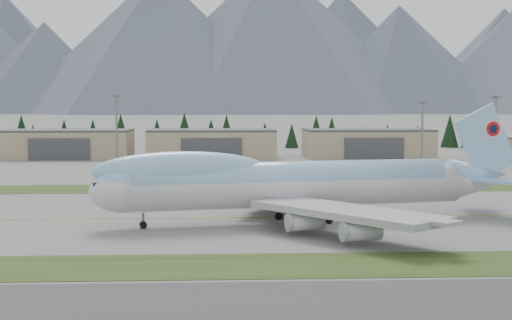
{
  "coord_description": "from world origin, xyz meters",
  "views": [
    {
      "loc": [
        -11.48,
        -123.15,
        19.23
      ],
      "look_at": [
        -4.06,
        28.0,
        8.0
      ],
      "focal_mm": 50.0,
      "sensor_mm": 36.0,
      "label": 1
    }
  ],
  "objects": [
    {
      "name": "grass_strip_near",
      "position": [
        0.0,
        -38.0,
        0.0
      ],
      "size": [
        400.0,
        14.0,
        0.08
      ],
      "primitive_type": "cube",
      "color": "#2E4217",
      "rests_on": "ground"
    },
    {
      "name": "hangar_right",
      "position": [
        45.0,
        149.9,
        5.39
      ],
      "size": [
        48.0,
        26.6,
        10.8
      ],
      "color": "gray",
      "rests_on": "ground"
    },
    {
      "name": "boeing_747_freighter",
      "position": [
        0.52,
        -5.48,
        6.6
      ],
      "size": [
        76.33,
        64.43,
        20.01
      ],
      "rotation": [
        0.0,
        0.0,
        0.19
      ],
      "color": "silver",
      "rests_on": "ground"
    },
    {
      "name": "mountain_ridge_rear",
      "position": [
        142.79,
        2900.0,
        249.48
      ],
      "size": [
        4448.41,
        1012.17,
        506.08
      ],
      "color": "#4D5566",
      "rests_on": "ground"
    },
    {
      "name": "control_shed",
      "position": [
        95.0,
        148.0,
        3.8
      ],
      "size": [
        14.0,
        12.0,
        7.6
      ],
      "color": "gray",
      "rests_on": "ground"
    },
    {
      "name": "hangar_left",
      "position": [
        -70.0,
        149.9,
        5.39
      ],
      "size": [
        48.0,
        26.6,
        10.8
      ],
      "color": "gray",
      "rests_on": "ground"
    },
    {
      "name": "hangar_center",
      "position": [
        -15.0,
        149.9,
        5.39
      ],
      "size": [
        48.0,
        26.6,
        10.8
      ],
      "color": "gray",
      "rests_on": "ground"
    },
    {
      "name": "mountain_ridge_front",
      "position": [
        -0.88,
        2156.71,
        232.5
      ],
      "size": [
        4286.86,
        1226.45,
        502.34
      ],
      "color": "#4D5566",
      "rests_on": "ground"
    },
    {
      "name": "floodlight_masts",
      "position": [
        -0.73,
        111.57,
        15.68
      ],
      "size": [
        176.71,
        4.57,
        23.37
      ],
      "color": "slate",
      "rests_on": "ground"
    },
    {
      "name": "conifer_belt",
      "position": [
        -2.69,
        211.31,
        7.36
      ],
      "size": [
        277.48,
        15.28,
        16.93
      ],
      "color": "black",
      "rests_on": "ground"
    },
    {
      "name": "grass_strip_far",
      "position": [
        0.0,
        45.0,
        0.0
      ],
      "size": [
        400.0,
        18.0,
        0.08
      ],
      "primitive_type": "cube",
      "color": "#2E4217",
      "rests_on": "ground"
    },
    {
      "name": "service_vehicle_c",
      "position": [
        71.26,
        118.79,
        0.0
      ],
      "size": [
        2.15,
        4.09,
        1.13
      ],
      "primitive_type": "imported",
      "rotation": [
        0.0,
        0.0,
        0.15
      ],
      "color": "#AAAAAF",
      "rests_on": "ground"
    },
    {
      "name": "service_vehicle_b",
      "position": [
        15.86,
        117.9,
        0.0
      ],
      "size": [
        4.31,
        2.1,
        1.36
      ],
      "primitive_type": "imported",
      "rotation": [
        0.0,
        0.0,
        1.73
      ],
      "color": "gold",
      "rests_on": "ground"
    },
    {
      "name": "ground",
      "position": [
        0.0,
        0.0,
        0.0
      ],
      "size": [
        7000.0,
        7000.0,
        0.0
      ],
      "primitive_type": "plane",
      "color": "slate",
      "rests_on": "ground"
    },
    {
      "name": "taxiway_line_main",
      "position": [
        0.0,
        0.0,
        0.0
      ],
      "size": [
        400.0,
        0.4,
        0.02
      ],
      "primitive_type": "cube",
      "color": "gold",
      "rests_on": "ground"
    },
    {
      "name": "service_vehicle_a",
      "position": [
        -15.24,
        121.01,
        0.0
      ],
      "size": [
        1.6,
        3.16,
        1.03
      ],
      "primitive_type": "imported",
      "rotation": [
        0.0,
        0.0,
        0.13
      ],
      "color": "white",
      "rests_on": "ground"
    }
  ]
}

